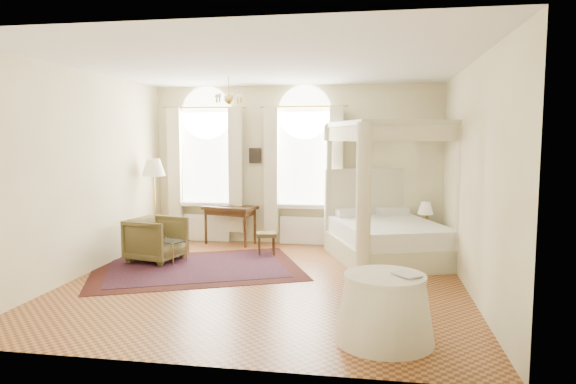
# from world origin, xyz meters

# --- Properties ---
(ground) EXTENTS (6.00, 6.00, 0.00)m
(ground) POSITION_xyz_m (0.00, 0.00, 0.00)
(ground) COLOR #A76330
(ground) RESTS_ON ground
(room_walls) EXTENTS (6.00, 6.00, 6.00)m
(room_walls) POSITION_xyz_m (0.00, 0.00, 1.98)
(room_walls) COLOR #FFF8C2
(room_walls) RESTS_ON ground
(window_left) EXTENTS (1.62, 0.27, 3.29)m
(window_left) POSITION_xyz_m (-1.90, 2.87, 1.49)
(window_left) COLOR white
(window_left) RESTS_ON room_walls
(window_right) EXTENTS (1.62, 0.27, 3.29)m
(window_right) POSITION_xyz_m (0.20, 2.87, 1.49)
(window_right) COLOR white
(window_right) RESTS_ON room_walls
(chandelier) EXTENTS (0.51, 0.45, 0.50)m
(chandelier) POSITION_xyz_m (-0.90, 1.20, 2.91)
(chandelier) COLOR #AC8F39
(chandelier) RESTS_ON room_walls
(wall_pictures) EXTENTS (2.54, 0.03, 0.39)m
(wall_pictures) POSITION_xyz_m (0.09, 2.97, 1.89)
(wall_pictures) COLOR black
(wall_pictures) RESTS_ON room_walls
(canopy_bed) EXTENTS (2.53, 2.79, 2.51)m
(canopy_bed) POSITION_xyz_m (1.91, 1.76, 0.57)
(canopy_bed) COLOR beige
(canopy_bed) RESTS_ON ground
(nightstand) EXTENTS (0.38, 0.34, 0.54)m
(nightstand) POSITION_xyz_m (2.70, 2.70, 0.27)
(nightstand) COLOR #3E2611
(nightstand) RESTS_ON ground
(nightstand_lamp) EXTENTS (0.30, 0.30, 0.44)m
(nightstand_lamp) POSITION_xyz_m (2.63, 2.63, 0.83)
(nightstand_lamp) COLOR #AC8F39
(nightstand_lamp) RESTS_ON nightstand
(writing_desk) EXTENTS (1.17, 0.80, 0.80)m
(writing_desk) POSITION_xyz_m (-1.33, 2.70, 0.68)
(writing_desk) COLOR #3E2611
(writing_desk) RESTS_ON ground
(laptop) EXTENTS (0.39, 0.30, 0.03)m
(laptop) POSITION_xyz_m (-1.41, 2.71, 0.81)
(laptop) COLOR black
(laptop) RESTS_ON writing_desk
(stool) EXTENTS (0.44, 0.44, 0.42)m
(stool) POSITION_xyz_m (-0.38, 1.88, 0.35)
(stool) COLOR #47401E
(stool) RESTS_ON ground
(armchair) EXTENTS (1.04, 1.02, 0.80)m
(armchair) POSITION_xyz_m (-2.22, 0.99, 0.40)
(armchair) COLOR #4C4220
(armchair) RESTS_ON ground
(coffee_table) EXTENTS (0.71, 0.61, 0.40)m
(coffee_table) POSITION_xyz_m (-1.97, 0.97, 0.36)
(coffee_table) COLOR silver
(coffee_table) RESTS_ON ground
(floor_lamp) EXTENTS (0.46, 0.46, 1.81)m
(floor_lamp) POSITION_xyz_m (-2.70, 2.01, 1.54)
(floor_lamp) COLOR #AC8F39
(floor_lamp) RESTS_ON ground
(oriental_rug) EXTENTS (4.15, 3.64, 0.01)m
(oriental_rug) POSITION_xyz_m (-1.34, 0.61, 0.01)
(oriental_rug) COLOR #3D140E
(oriental_rug) RESTS_ON ground
(side_table) EXTENTS (1.09, 1.09, 0.74)m
(side_table) POSITION_xyz_m (1.77, -2.06, 0.37)
(side_table) COLOR beige
(side_table) RESTS_ON ground
(book) EXTENTS (0.34, 0.36, 0.03)m
(book) POSITION_xyz_m (1.91, -2.15, 0.76)
(book) COLOR black
(book) RESTS_ON side_table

